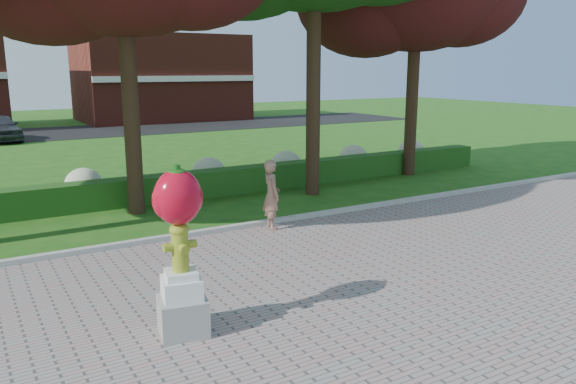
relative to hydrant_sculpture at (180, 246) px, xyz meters
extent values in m
plane|color=#1F5715|center=(3.47, 1.65, -1.40)|extent=(100.00, 100.00, 0.00)
cube|color=gray|center=(3.47, -2.35, -1.38)|extent=(40.00, 14.00, 0.04)
cube|color=#ADADA5|center=(3.47, 4.65, -1.32)|extent=(40.00, 0.18, 0.15)
cube|color=#1D4914|center=(3.47, 8.65, -1.00)|extent=(24.00, 0.70, 0.80)
ellipsoid|color=#B7C395|center=(0.47, 9.65, -0.85)|extent=(1.10, 1.10, 0.99)
ellipsoid|color=#B7C395|center=(4.47, 9.65, -0.85)|extent=(1.10, 1.10, 0.99)
ellipsoid|color=#B7C395|center=(7.47, 9.65, -0.85)|extent=(1.10, 1.10, 0.99)
ellipsoid|color=#B7C395|center=(10.47, 9.65, -0.85)|extent=(1.10, 1.10, 0.99)
ellipsoid|color=#B7C395|center=(13.47, 9.65, -0.85)|extent=(1.10, 1.10, 0.99)
cube|color=black|center=(3.47, 29.65, -1.39)|extent=(50.00, 8.00, 0.02)
cube|color=maroon|center=(11.47, 35.65, 1.80)|extent=(12.00, 8.00, 6.40)
cylinder|color=black|center=(1.47, 7.65, 1.68)|extent=(0.44, 0.44, 6.16)
cylinder|color=black|center=(6.97, 7.15, 2.24)|extent=(0.44, 0.44, 7.28)
cylinder|color=black|center=(11.97, 8.15, 1.54)|extent=(0.44, 0.44, 5.88)
ellipsoid|color=black|center=(10.40, 8.99, 4.90)|extent=(5.04, 5.04, 4.03)
cube|color=gray|center=(0.00, 0.00, -1.08)|extent=(0.81, 0.81, 0.56)
cube|color=silver|center=(0.00, 0.00, -0.64)|extent=(0.66, 0.66, 0.31)
cube|color=silver|center=(0.00, 0.00, -0.43)|extent=(0.52, 0.52, 0.11)
cylinder|color=olive|center=(0.00, 0.00, -0.06)|extent=(0.25, 0.25, 0.63)
ellipsoid|color=olive|center=(0.00, 0.00, 0.26)|extent=(0.29, 0.29, 0.20)
cylinder|color=olive|center=(-0.18, 0.00, 0.01)|extent=(0.13, 0.12, 0.12)
cylinder|color=olive|center=(0.18, 0.00, 0.01)|extent=(0.13, 0.12, 0.12)
cylinder|color=olive|center=(0.00, -0.17, 0.01)|extent=(0.13, 0.13, 0.13)
cylinder|color=olive|center=(0.00, 0.00, 0.34)|extent=(0.09, 0.09, 0.06)
ellipsoid|color=red|center=(0.00, 0.00, 0.74)|extent=(0.70, 0.63, 0.81)
ellipsoid|color=red|center=(-0.20, 0.00, 0.71)|extent=(0.35, 0.35, 0.52)
ellipsoid|color=red|center=(0.20, 0.00, 0.71)|extent=(0.35, 0.35, 0.52)
cylinder|color=#195313|center=(0.00, 0.00, 1.14)|extent=(0.11, 0.11, 0.13)
ellipsoid|color=#195313|center=(0.00, 0.00, 1.11)|extent=(0.27, 0.27, 0.09)
imported|color=#9F6E5B|center=(3.88, 4.25, -0.50)|extent=(0.50, 0.68, 1.72)
camera|label=1|loc=(-2.62, -7.51, 2.54)|focal=35.00mm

